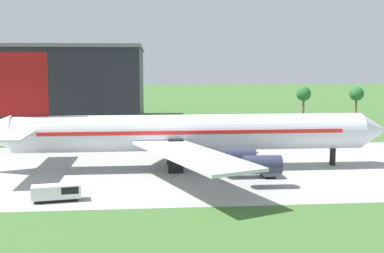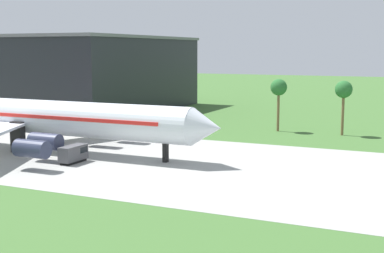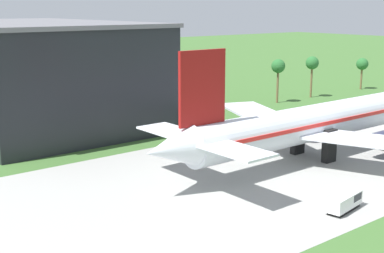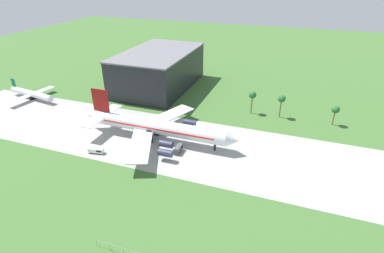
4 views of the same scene
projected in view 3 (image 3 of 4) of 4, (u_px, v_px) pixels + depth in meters
jet_airliner at (320, 122)px, 89.04m from camera, size 69.73×53.54×19.13m
fuel_truck at (345, 201)px, 66.09m from camera, size 6.34×2.95×2.10m
terminal_building at (31, 72)px, 116.33m from camera, size 36.72×61.20×21.56m
palm_tree_row at (355, 62)px, 159.10m from camera, size 87.43×3.60×11.43m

